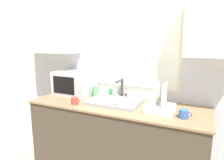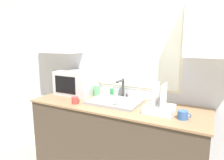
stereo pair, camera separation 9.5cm
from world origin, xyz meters
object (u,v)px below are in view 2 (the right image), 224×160
Objects in this scene: dish_rack at (159,106)px; spray_bottle at (97,89)px; microwave at (75,83)px; faucet at (122,87)px; soap_bottle at (112,92)px; wine_glass at (117,97)px; mug_near_sink at (75,100)px.

spray_bottle is (-0.87, 0.21, 0.03)m from dish_rack.
microwave reaches higher than dish_rack.
faucet reaches higher than soap_bottle.
soap_bottle is at bearing 15.73° from microwave.
faucet is 1.50× the size of wine_glass.
spray_bottle is 0.53m from wine_glass.
mug_near_sink is 0.66× the size of wine_glass.
soap_bottle is at bearing 123.70° from wine_glass.
dish_rack reaches higher than mug_near_sink.
faucet is 1.90× the size of soap_bottle.
faucet is 0.86× the size of dish_rack.
wine_glass is (0.43, -0.30, 0.03)m from spray_bottle.
wine_glass is at bearing 8.53° from mug_near_sink.
dish_rack is at bearing -8.56° from microwave.
faucet is at bearing 12.32° from spray_bottle.
soap_bottle is at bearing 155.93° from dish_rack.
spray_bottle is 1.82× the size of mug_near_sink.
dish_rack is at bearing -13.71° from spray_bottle.
wine_glass is (0.49, 0.07, 0.09)m from mug_near_sink.
mug_near_sink is (-0.92, -0.16, -0.02)m from dish_rack.
wine_glass is at bearing -56.30° from soap_bottle.
microwave is at bearing 127.25° from mug_near_sink.
microwave is at bearing -173.97° from spray_bottle.
dish_rack is 0.45m from wine_glass.
wine_glass reaches higher than soap_bottle.
soap_bottle is at bearing 169.61° from faucet.
dish_rack is 0.77m from soap_bottle.
wine_glass is (0.75, -0.26, -0.03)m from microwave.
faucet is at bearing 48.86° from mug_near_sink.
dish_rack reaches higher than spray_bottle.
faucet is 1.25× the size of spray_bottle.
microwave is 0.79m from wine_glass.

